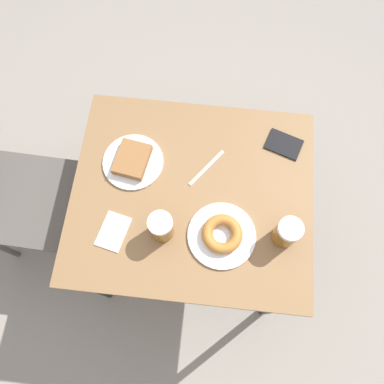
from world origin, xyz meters
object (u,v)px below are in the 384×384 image
(beer_mug_left, at_px, (287,233))
(beer_mug_center, at_px, (161,227))
(napkin_folded, at_px, (113,231))
(plate_with_donut, at_px, (222,235))
(fork, at_px, (207,168))
(plate_with_cake, at_px, (133,161))
(passport_near_edge, at_px, (284,144))

(beer_mug_left, xyz_separation_m, beer_mug_center, (-0.02, 0.40, 0.00))
(beer_mug_left, xyz_separation_m, napkin_folded, (-0.04, 0.57, -0.06))
(plate_with_donut, xyz_separation_m, beer_mug_left, (0.02, -0.20, 0.04))
(beer_mug_center, bearing_deg, beer_mug_left, -86.50)
(plate_with_donut, height_order, fork, plate_with_donut)
(plate_with_cake, height_order, napkin_folded, plate_with_cake)
(beer_mug_center, distance_m, fork, 0.28)
(beer_mug_center, bearing_deg, fork, -26.79)
(plate_with_donut, xyz_separation_m, beer_mug_center, (-0.01, 0.20, 0.04))
(napkin_folded, bearing_deg, plate_with_donut, -86.09)
(fork, distance_m, passport_near_edge, 0.30)
(beer_mug_left, relative_size, beer_mug_center, 1.00)
(plate_with_donut, bearing_deg, plate_with_cake, 55.25)
(plate_with_cake, bearing_deg, napkin_folded, 174.27)
(passport_near_edge, bearing_deg, plate_with_cake, 103.61)
(plate_with_cake, distance_m, napkin_folded, 0.26)
(plate_with_donut, height_order, napkin_folded, plate_with_donut)
(beer_mug_left, bearing_deg, beer_mug_center, 93.50)
(fork, height_order, passport_near_edge, passport_near_edge)
(beer_mug_center, xyz_separation_m, napkin_folded, (-0.02, 0.17, -0.06))
(beer_mug_left, height_order, napkin_folded, beer_mug_left)
(plate_with_cake, xyz_separation_m, plate_with_donut, (-0.23, -0.34, 0.00))
(beer_mug_left, bearing_deg, napkin_folded, 94.31)
(beer_mug_center, height_order, fork, beer_mug_center)
(beer_mug_left, relative_size, napkin_folded, 0.87)
(beer_mug_center, xyz_separation_m, fork, (0.25, -0.13, -0.06))
(plate_with_donut, relative_size, passport_near_edge, 1.55)
(plate_with_cake, distance_m, beer_mug_center, 0.28)
(napkin_folded, xyz_separation_m, passport_near_edge, (0.39, -0.56, 0.00))
(plate_with_donut, relative_size, fork, 1.53)
(napkin_folded, xyz_separation_m, fork, (0.27, -0.29, -0.00))
(beer_mug_left, distance_m, napkin_folded, 0.57)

